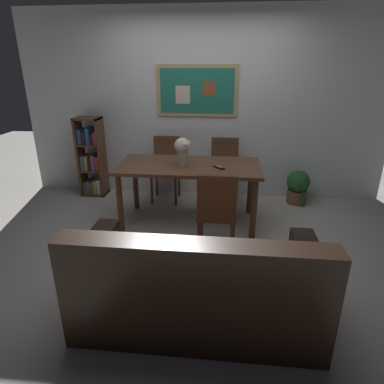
{
  "coord_description": "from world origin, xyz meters",
  "views": [
    {
      "loc": [
        0.36,
        -3.2,
        1.87
      ],
      "look_at": [
        0.03,
        -0.09,
        0.65
      ],
      "focal_mm": 30.78,
      "sensor_mm": 36.0,
      "label": 1
    }
  ],
  "objects_px": {
    "flower_vase": "(182,149)",
    "tv_remote": "(219,167)",
    "dining_chair_far_left": "(166,163)",
    "dining_chair_near_right": "(217,208)",
    "dining_table": "(189,172)",
    "leather_couch": "(198,288)",
    "bookshelf": "(92,159)",
    "potted_ivy": "(298,186)",
    "dining_chair_far_right": "(224,166)"
  },
  "relations": [
    {
      "from": "dining_table",
      "to": "dining_chair_far_left",
      "type": "height_order",
      "value": "dining_chair_far_left"
    },
    {
      "from": "leather_couch",
      "to": "tv_remote",
      "type": "distance_m",
      "value": 1.68
    },
    {
      "from": "dining_chair_near_right",
      "to": "potted_ivy",
      "type": "distance_m",
      "value": 1.9
    },
    {
      "from": "bookshelf",
      "to": "dining_table",
      "type": "bearing_deg",
      "value": -27.34
    },
    {
      "from": "dining_chair_far_left",
      "to": "dining_chair_near_right",
      "type": "relative_size",
      "value": 1.0
    },
    {
      "from": "dining_table",
      "to": "potted_ivy",
      "type": "relative_size",
      "value": 3.51
    },
    {
      "from": "dining_chair_far_right",
      "to": "dining_chair_near_right",
      "type": "distance_m",
      "value": 1.47
    },
    {
      "from": "dining_table",
      "to": "dining_chair_near_right",
      "type": "distance_m",
      "value": 0.85
    },
    {
      "from": "dining_chair_near_right",
      "to": "dining_chair_far_right",
      "type": "bearing_deg",
      "value": 87.99
    },
    {
      "from": "potted_ivy",
      "to": "tv_remote",
      "type": "bearing_deg",
      "value": -141.62
    },
    {
      "from": "tv_remote",
      "to": "potted_ivy",
      "type": "bearing_deg",
      "value": 38.38
    },
    {
      "from": "dining_chair_far_right",
      "to": "leather_couch",
      "type": "xyz_separation_m",
      "value": [
        -0.15,
        -2.45,
        -0.22
      ]
    },
    {
      "from": "dining_chair_far_left",
      "to": "potted_ivy",
      "type": "bearing_deg",
      "value": 0.49
    },
    {
      "from": "dining_chair_far_left",
      "to": "dining_chair_near_right",
      "type": "height_order",
      "value": "same"
    },
    {
      "from": "dining_table",
      "to": "flower_vase",
      "type": "xyz_separation_m",
      "value": [
        -0.07,
        -0.05,
        0.29
      ]
    },
    {
      "from": "dining_chair_near_right",
      "to": "tv_remote",
      "type": "bearing_deg",
      "value": 90.41
    },
    {
      "from": "dining_chair_far_left",
      "to": "flower_vase",
      "type": "bearing_deg",
      "value": -66.47
    },
    {
      "from": "bookshelf",
      "to": "potted_ivy",
      "type": "relative_size",
      "value": 2.41
    },
    {
      "from": "dining_table",
      "to": "tv_remote",
      "type": "bearing_deg",
      "value": -16.99
    },
    {
      "from": "potted_ivy",
      "to": "flower_vase",
      "type": "relative_size",
      "value": 1.47
    },
    {
      "from": "bookshelf",
      "to": "tv_remote",
      "type": "relative_size",
      "value": 8.19
    },
    {
      "from": "dining_chair_far_left",
      "to": "leather_couch",
      "type": "distance_m",
      "value": 2.58
    },
    {
      "from": "dining_table",
      "to": "flower_vase",
      "type": "bearing_deg",
      "value": -146.45
    },
    {
      "from": "dining_chair_far_left",
      "to": "leather_couch",
      "type": "bearing_deg",
      "value": -74.64
    },
    {
      "from": "dining_chair_far_right",
      "to": "bookshelf",
      "type": "distance_m",
      "value": 1.96
    },
    {
      "from": "dining_table",
      "to": "dining_chair_far_right",
      "type": "relative_size",
      "value": 1.87
    },
    {
      "from": "dining_table",
      "to": "flower_vase",
      "type": "distance_m",
      "value": 0.3
    },
    {
      "from": "leather_couch",
      "to": "dining_chair_far_left",
      "type": "bearing_deg",
      "value": 105.36
    },
    {
      "from": "dining_chair_far_left",
      "to": "tv_remote",
      "type": "xyz_separation_m",
      "value": [
        0.78,
        -0.86,
        0.23
      ]
    },
    {
      "from": "potted_ivy",
      "to": "tv_remote",
      "type": "xyz_separation_m",
      "value": [
        -1.1,
        -0.87,
        0.51
      ]
    },
    {
      "from": "flower_vase",
      "to": "dining_chair_near_right",
      "type": "bearing_deg",
      "value": -58.31
    },
    {
      "from": "dining_chair_near_right",
      "to": "flower_vase",
      "type": "distance_m",
      "value": 0.93
    },
    {
      "from": "dining_chair_far_left",
      "to": "dining_chair_near_right",
      "type": "xyz_separation_m",
      "value": [
        0.78,
        -1.5,
        0.0
      ]
    },
    {
      "from": "dining_table",
      "to": "leather_couch",
      "type": "height_order",
      "value": "leather_couch"
    },
    {
      "from": "dining_chair_far_left",
      "to": "dining_table",
      "type": "bearing_deg",
      "value": -60.97
    },
    {
      "from": "flower_vase",
      "to": "tv_remote",
      "type": "height_order",
      "value": "flower_vase"
    },
    {
      "from": "potted_ivy",
      "to": "flower_vase",
      "type": "distance_m",
      "value": 1.87
    },
    {
      "from": "flower_vase",
      "to": "tv_remote",
      "type": "distance_m",
      "value": 0.47
    },
    {
      "from": "leather_couch",
      "to": "flower_vase",
      "type": "height_order",
      "value": "flower_vase"
    },
    {
      "from": "dining_chair_far_left",
      "to": "tv_remote",
      "type": "relative_size",
      "value": 6.39
    },
    {
      "from": "dining_table",
      "to": "bookshelf",
      "type": "xyz_separation_m",
      "value": [
        -1.54,
        0.8,
        -0.11
      ]
    },
    {
      "from": "dining_chair_near_right",
      "to": "bookshelf",
      "type": "distance_m",
      "value": 2.46
    },
    {
      "from": "dining_chair_far_right",
      "to": "tv_remote",
      "type": "relative_size",
      "value": 6.39
    },
    {
      "from": "dining_chair_near_right",
      "to": "bookshelf",
      "type": "bearing_deg",
      "value": 140.94
    },
    {
      "from": "leather_couch",
      "to": "bookshelf",
      "type": "bearing_deg",
      "value": 125.61
    },
    {
      "from": "bookshelf",
      "to": "flower_vase",
      "type": "distance_m",
      "value": 1.75
    },
    {
      "from": "dining_chair_near_right",
      "to": "tv_remote",
      "type": "distance_m",
      "value": 0.68
    },
    {
      "from": "dining_table",
      "to": "dining_chair_near_right",
      "type": "height_order",
      "value": "dining_chair_near_right"
    },
    {
      "from": "dining_chair_far_right",
      "to": "flower_vase",
      "type": "height_order",
      "value": "flower_vase"
    },
    {
      "from": "bookshelf",
      "to": "potted_ivy",
      "type": "height_order",
      "value": "bookshelf"
    }
  ]
}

